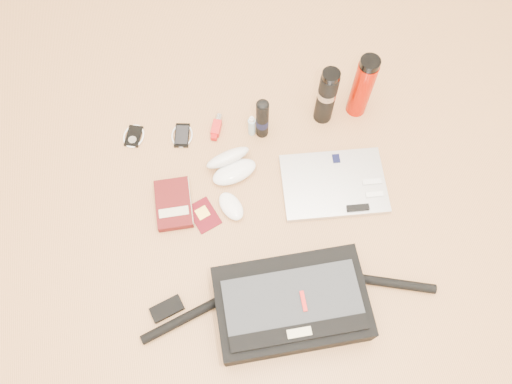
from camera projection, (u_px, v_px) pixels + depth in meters
ground at (265, 227)px, 1.76m from camera, size 4.00×4.00×0.00m
messenger_bag at (291, 305)px, 1.59m from camera, size 0.99×0.32×0.14m
laptop at (334, 184)px, 1.82m from camera, size 0.40×0.30×0.04m
book at (174, 204)px, 1.78m from camera, size 0.14×0.20×0.04m
passport at (204, 215)px, 1.78m from camera, size 0.12×0.14×0.01m
mouse at (231, 206)px, 1.78m from camera, size 0.11×0.14×0.04m
sunglasses_case at (231, 165)px, 1.83m from camera, size 0.20×0.18×0.10m
ipod at (134, 136)px, 1.91m from camera, size 0.10×0.10×0.01m
phone at (182, 135)px, 1.91m from camera, size 0.10×0.11×0.01m
inhaler at (217, 127)px, 1.91m from camera, size 0.06×0.11×0.03m
spray_bottle at (252, 126)px, 1.88m from camera, size 0.03×0.03×0.11m
aerosol_can at (262, 119)px, 1.83m from camera, size 0.06×0.06×0.20m
thermos_black at (327, 96)px, 1.83m from camera, size 0.08×0.08×0.27m
thermos_red at (362, 87)px, 1.83m from camera, size 0.08×0.08×0.29m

